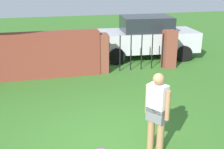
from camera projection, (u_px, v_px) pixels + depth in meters
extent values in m
plane|color=#336623|center=(110.00, 144.00, 5.93)|extent=(40.00, 40.00, 0.00)
cube|color=brown|center=(34.00, 56.00, 9.57)|extent=(4.41, 0.50, 1.53)
cylinder|color=#9E704C|center=(160.00, 133.00, 5.53)|extent=(0.14, 0.14, 0.85)
cylinder|color=#9E704C|center=(151.00, 129.00, 5.67)|extent=(0.14, 0.14, 0.85)
cube|color=slate|center=(157.00, 114.00, 5.48)|extent=(0.38, 0.42, 0.28)
cube|color=silver|center=(158.00, 98.00, 5.37)|extent=(0.38, 0.42, 0.55)
sphere|color=#9E704C|center=(159.00, 79.00, 5.24)|extent=(0.22, 0.22, 0.22)
cylinder|color=#9E704C|center=(168.00, 106.00, 5.25)|extent=(0.09, 0.09, 0.58)
cylinder|color=#9E704C|center=(148.00, 99.00, 5.54)|extent=(0.09, 0.09, 0.58)
cube|color=brown|center=(101.00, 53.00, 10.12)|extent=(0.44, 0.44, 1.40)
cube|color=brown|center=(169.00, 49.00, 10.70)|extent=(0.44, 0.44, 1.40)
cylinder|color=black|center=(109.00, 54.00, 10.20)|extent=(0.04, 0.04, 1.30)
cylinder|color=black|center=(120.00, 54.00, 10.29)|extent=(0.04, 0.04, 1.30)
cylinder|color=black|center=(131.00, 53.00, 10.38)|extent=(0.04, 0.04, 1.30)
cylinder|color=black|center=(142.00, 52.00, 10.47)|extent=(0.04, 0.04, 1.30)
cylinder|color=black|center=(152.00, 51.00, 10.57)|extent=(0.04, 0.04, 1.30)
cylinder|color=black|center=(162.00, 51.00, 10.66)|extent=(0.04, 0.04, 1.30)
cube|color=#B7B7BC|center=(146.00, 40.00, 12.04)|extent=(4.33, 2.06, 0.80)
cube|color=#1E2328|center=(146.00, 24.00, 11.81)|extent=(2.12, 1.67, 0.60)
cylinder|color=black|center=(117.00, 56.00, 11.18)|extent=(0.66, 0.28, 0.64)
cylinder|color=black|center=(110.00, 46.00, 12.77)|extent=(0.66, 0.28, 0.64)
cylinder|color=black|center=(184.00, 54.00, 11.58)|extent=(0.66, 0.28, 0.64)
cylinder|color=black|center=(169.00, 44.00, 13.16)|extent=(0.66, 0.28, 0.64)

